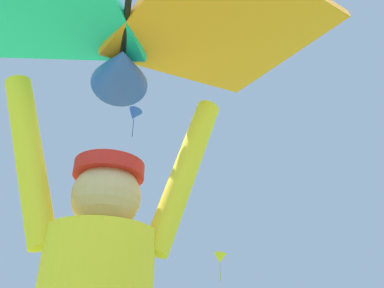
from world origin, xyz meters
name	(u,v)px	position (x,y,z in m)	size (l,w,h in m)	color
held_stunt_kite	(126,29)	(-0.07, -0.05, 2.19)	(1.77, 1.20, 0.41)	black
distant_kite_blue_mid_right	(134,115)	(-5.66, 19.44, 14.66)	(1.42, 1.31, 2.18)	blue
distant_kite_yellow_mid_left	(220,258)	(-0.78, 34.15, 8.28)	(1.55, 1.47, 2.58)	yellow
distant_kite_orange_far_center	(234,50)	(1.08, 16.78, 17.25)	(0.78, 0.78, 0.12)	orange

